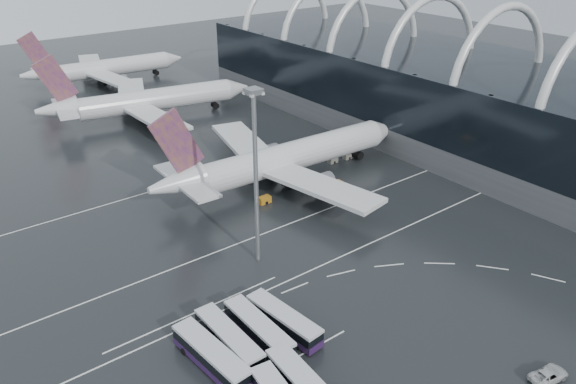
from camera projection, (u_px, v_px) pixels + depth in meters
ground at (323, 256)px, 93.82m from camera, size 420.00×420.00×0.00m
terminal at (462, 98)px, 136.62m from camera, size 42.00×160.00×34.90m
lane_marking_near at (331, 261)px, 92.40m from camera, size 120.00×0.25×0.01m
lane_marking_mid at (280, 227)px, 102.30m from camera, size 120.00×0.25×0.01m
lane_marking_far at (203, 176)px, 122.12m from camera, size 120.00×0.25×0.01m
bus_bay_line_south at (261, 377)px, 69.38m from camera, size 28.00×0.25×0.01m
bus_bay_line_north at (197, 312)px, 80.70m from camera, size 28.00×0.25×0.01m
airliner_main at (283, 159)px, 117.15m from camera, size 61.67×54.16×20.92m
airliner_gate_b at (146, 102)px, 153.31m from camera, size 58.36×51.76×20.32m
airliner_gate_c at (103, 69)px, 186.32m from camera, size 53.63×49.33×19.10m
bus_row_near_a at (211, 356)px, 70.19m from camera, size 4.06×13.50×3.28m
bus_row_near_b at (229, 339)px, 73.01m from camera, size 3.13×12.89×3.17m
bus_row_near_c at (259, 330)px, 74.71m from camera, size 3.14×12.88×3.17m
bus_row_near_d at (284, 320)px, 76.48m from camera, size 4.08×12.79×3.10m
van_curve_a at (549, 375)px, 68.80m from camera, size 5.63×3.29×1.47m
floodlight_mast at (255, 158)px, 84.73m from camera, size 2.23×2.23×29.04m
gse_cart_belly_a at (336, 185)px, 116.75m from camera, size 2.50×1.48×1.36m
gse_cart_belly_b at (333, 160)px, 128.47m from camera, size 2.19×1.30×1.20m
gse_cart_belly_c at (265, 200)px, 110.64m from camera, size 2.48×1.46×1.35m
gse_cart_belly_d at (348, 156)px, 130.57m from camera, size 2.28×1.35×1.24m
gse_cart_belly_e at (282, 173)px, 122.14m from camera, size 2.29×1.35×1.25m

